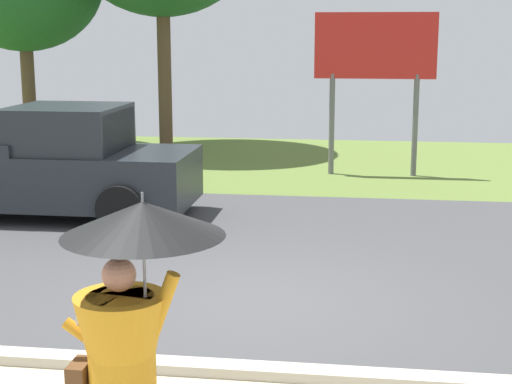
{
  "coord_description": "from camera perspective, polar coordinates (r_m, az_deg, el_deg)",
  "views": [
    {
      "loc": [
        1.14,
        -8.61,
        3.11
      ],
      "look_at": [
        -0.19,
        1.0,
        1.1
      ],
      "focal_mm": 54.74,
      "sensor_mm": 36.0,
      "label": 1
    }
  ],
  "objects": [
    {
      "name": "ground_plane",
      "position": [
        12.04,
        2.14,
        -3.52
      ],
      "size": [
        40.0,
        22.0,
        0.2
      ],
      "color": "#424244"
    },
    {
      "name": "monk_pedestrian",
      "position": [
        5.2,
        -9.35,
        -10.97
      ],
      "size": [
        1.09,
        1.04,
        2.13
      ],
      "rotation": [
        0.0,
        0.0,
        0.0
      ],
      "color": "orange",
      "rests_on": "ground_plane"
    },
    {
      "name": "pickup_truck",
      "position": [
        13.79,
        -15.29,
        1.93
      ],
      "size": [
        5.2,
        2.28,
        1.88
      ],
      "rotation": [
        0.0,
        0.0,
        -0.06
      ],
      "color": "#23282D",
      "rests_on": "ground_plane"
    },
    {
      "name": "roadside_billboard",
      "position": [
        17.13,
        8.7,
        9.68
      ],
      "size": [
        2.6,
        0.12,
        3.5
      ],
      "color": "slate",
      "rests_on": "ground_plane"
    }
  ]
}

